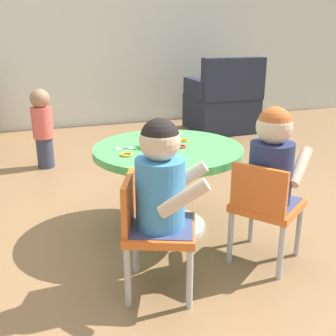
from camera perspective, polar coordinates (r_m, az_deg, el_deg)
ground_plane at (r=2.45m, az=-0.00°, el=-8.40°), size 10.00×10.00×0.00m
back_wall at (r=5.11m, az=-12.16°, el=21.53°), size 8.00×0.12×2.80m
craft_table at (r=2.30m, az=-0.00°, el=-0.05°), size 0.84×0.84×0.50m
child_chair_left at (r=1.78m, az=-2.20°, el=-8.41°), size 0.39×0.39×0.54m
seated_child_left at (r=1.68m, az=-0.94°, el=-1.57°), size 0.42×0.38×0.51m
child_chair_right at (r=2.04m, az=13.51°, el=-5.27°), size 0.42×0.42×0.54m
seated_child_right at (r=1.99m, az=14.42°, el=1.09°), size 0.44×0.42×0.51m
armchair_dark at (r=4.79m, az=7.72°, el=8.87°), size 0.74×0.74×0.85m
toddler_standing at (r=3.57m, az=-17.26°, el=5.65°), size 0.17×0.17×0.67m
rolling_pin at (r=2.36m, az=0.65°, el=4.29°), size 0.18×0.18×0.05m
craft_scissors at (r=2.23m, az=-5.21°, el=2.79°), size 0.14×0.08×0.01m
playdough_blob_0 at (r=2.24m, az=-2.26°, el=3.13°), size 0.15×0.15×0.02m
cookie_cutter_0 at (r=2.38m, az=2.26°, el=3.93°), size 0.05×0.05×0.01m
cookie_cutter_1 at (r=2.25m, az=1.86°, el=3.05°), size 0.06×0.06×0.01m
cookie_cutter_2 at (r=2.11m, az=-5.92°, el=1.89°), size 0.07×0.07×0.01m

